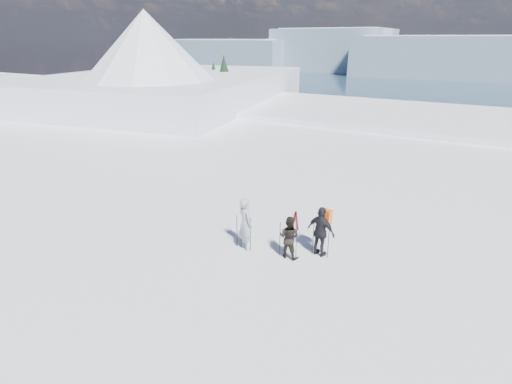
{
  "coord_description": "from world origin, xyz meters",
  "views": [
    {
      "loc": [
        4.67,
        -8.94,
        6.97
      ],
      "look_at": [
        -2.04,
        3.0,
        1.65
      ],
      "focal_mm": 28.0,
      "sensor_mm": 36.0,
      "label": 1
    }
  ],
  "objects_px": {
    "skis_loose": "(295,220)",
    "skier_pack": "(321,232)",
    "skier_dark": "(289,237)",
    "skier_grey": "(245,223)"
  },
  "relations": [
    {
      "from": "skier_dark",
      "to": "skis_loose",
      "type": "height_order",
      "value": "skier_dark"
    },
    {
      "from": "skier_grey",
      "to": "skier_pack",
      "type": "height_order",
      "value": "skier_grey"
    },
    {
      "from": "skis_loose",
      "to": "skier_pack",
      "type": "bearing_deg",
      "value": -48.62
    },
    {
      "from": "skier_grey",
      "to": "skis_loose",
      "type": "relative_size",
      "value": 1.15
    },
    {
      "from": "skier_grey",
      "to": "skis_loose",
      "type": "xyz_separation_m",
      "value": [
        0.61,
        2.91,
        -0.94
      ]
    },
    {
      "from": "skier_grey",
      "to": "skier_pack",
      "type": "bearing_deg",
      "value": -130.11
    },
    {
      "from": "skier_grey",
      "to": "skier_pack",
      "type": "xyz_separation_m",
      "value": [
        2.47,
        0.81,
        -0.07
      ]
    },
    {
      "from": "skier_dark",
      "to": "skier_pack",
      "type": "bearing_deg",
      "value": -143.34
    },
    {
      "from": "skier_grey",
      "to": "skier_pack",
      "type": "relative_size",
      "value": 1.08
    },
    {
      "from": "skier_pack",
      "to": "skis_loose",
      "type": "relative_size",
      "value": 1.07
    }
  ]
}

